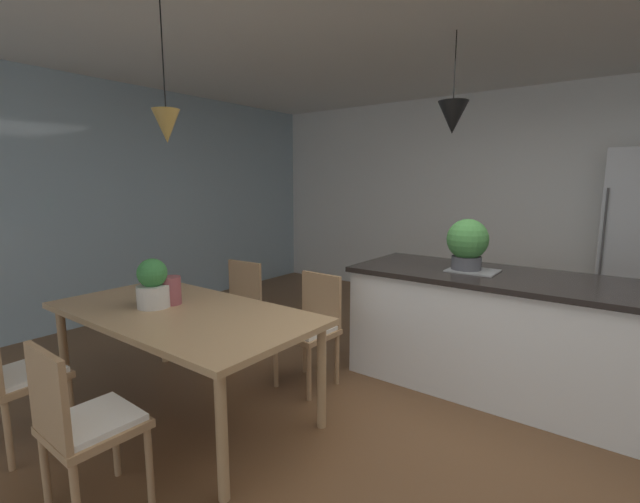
# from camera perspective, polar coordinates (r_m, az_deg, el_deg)

# --- Properties ---
(ground_plane) EXTENTS (10.00, 8.40, 0.04)m
(ground_plane) POSITION_cam_1_polar(r_m,az_deg,el_deg) (3.10, 17.04, -22.49)
(ground_plane) COLOR brown
(wall_back_kitchen) EXTENTS (10.00, 0.12, 2.70)m
(wall_back_kitchen) POSITION_cam_1_polar(r_m,az_deg,el_deg) (5.84, 28.77, 5.73)
(wall_back_kitchen) COLOR white
(wall_back_kitchen) RESTS_ON ground_plane
(window_wall_left_glazing) EXTENTS (0.06, 8.40, 2.70)m
(window_wall_left_glazing) POSITION_cam_1_polar(r_m,az_deg,el_deg) (5.51, -26.06, 5.79)
(window_wall_left_glazing) COLOR #9EB7C6
(window_wall_left_glazing) RESTS_ON ground_plane
(dining_table) EXTENTS (1.90, 0.98, 0.73)m
(dining_table) POSITION_cam_1_polar(r_m,az_deg,el_deg) (3.10, -17.77, -8.50)
(dining_table) COLOR tan
(dining_table) RESTS_ON ground_plane
(chair_far_right) EXTENTS (0.42, 0.42, 0.87)m
(chair_far_right) POSITION_cam_1_polar(r_m,az_deg,el_deg) (3.42, -1.24, -9.78)
(chair_far_right) COLOR #A87F56
(chair_far_right) RESTS_ON ground_plane
(chair_near_left) EXTENTS (0.42, 0.42, 0.87)m
(chair_near_left) POSITION_cam_1_polar(r_m,az_deg,el_deg) (3.17, -35.42, -13.09)
(chair_near_left) COLOR #A87F56
(chair_near_left) RESTS_ON ground_plane
(chair_near_right) EXTENTS (0.41, 0.41, 0.87)m
(chair_near_right) POSITION_cam_1_polar(r_m,az_deg,el_deg) (2.44, -28.86, -19.19)
(chair_near_right) COLOR #A87F56
(chair_near_right) RESTS_ON ground_plane
(chair_far_left) EXTENTS (0.42, 0.42, 0.87)m
(chair_far_left) POSITION_cam_1_polar(r_m,az_deg,el_deg) (3.99, -11.10, -7.19)
(chair_far_left) COLOR #A87F56
(chair_far_left) RESTS_ON ground_plane
(kitchen_island) EXTENTS (2.20, 0.90, 0.91)m
(kitchen_island) POSITION_cam_1_polar(r_m,az_deg,el_deg) (3.62, 22.36, -9.66)
(kitchen_island) COLOR white
(kitchen_island) RESTS_ON ground_plane
(pendant_over_table) EXTENTS (0.17, 0.17, 0.88)m
(pendant_over_table) POSITION_cam_1_polar(r_m,az_deg,el_deg) (2.94, -19.61, 15.40)
(pendant_over_table) COLOR black
(pendant_over_island_main) EXTENTS (0.23, 0.23, 0.75)m
(pendant_over_island_main) POSITION_cam_1_polar(r_m,az_deg,el_deg) (3.60, 17.12, 16.58)
(pendant_over_island_main) COLOR black
(potted_plant_on_island) EXTENTS (0.32, 0.32, 0.40)m
(potted_plant_on_island) POSITION_cam_1_polar(r_m,az_deg,el_deg) (3.54, 18.88, 1.07)
(potted_plant_on_island) COLOR #4C4C51
(potted_plant_on_island) RESTS_ON kitchen_island
(potted_plant_on_table) EXTENTS (0.22, 0.22, 0.34)m
(potted_plant_on_table) POSITION_cam_1_polar(r_m,az_deg,el_deg) (3.18, -21.21, -4.05)
(potted_plant_on_table) COLOR beige
(potted_plant_on_table) RESTS_ON dining_table
(vase_on_dining_table) EXTENTS (0.13, 0.13, 0.20)m
(vase_on_dining_table) POSITION_cam_1_polar(r_m,az_deg,el_deg) (3.23, -19.03, -4.88)
(vase_on_dining_table) COLOR #994C51
(vase_on_dining_table) RESTS_ON dining_table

